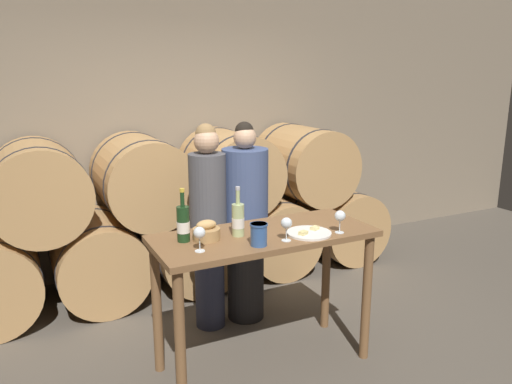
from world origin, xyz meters
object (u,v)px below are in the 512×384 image
at_px(wine_bottle_red, 183,224).
at_px(wine_glass_left, 286,224).
at_px(cheese_plate, 309,233).
at_px(wine_glass_center, 340,217).
at_px(person_left, 208,225).
at_px(blue_crock, 259,234).
at_px(person_right, 245,223).
at_px(tasting_table, 264,256).
at_px(wine_glass_far_left, 199,233).
at_px(wine_bottle_white, 238,220).
at_px(bread_basket, 206,232).

distance_m(wine_bottle_red, wine_glass_left, 0.64).
xyz_separation_m(cheese_plate, wine_glass_center, (0.19, -0.07, 0.10)).
xyz_separation_m(person_left, blue_crock, (-0.00, -0.87, 0.19)).
bearing_deg(person_left, person_right, -0.04).
height_order(tasting_table, wine_glass_far_left, wine_glass_far_left).
bearing_deg(wine_bottle_white, bread_basket, 175.11).
bearing_deg(wine_bottle_white, blue_crock, -80.91).
height_order(blue_crock, wine_glass_far_left, wine_glass_far_left).
bearing_deg(wine_glass_left, wine_glass_far_left, 173.52).
xyz_separation_m(bread_basket, wine_glass_left, (0.44, -0.24, 0.06)).
height_order(person_left, blue_crock, person_left).
relative_size(person_left, person_right, 1.00).
distance_m(wine_bottle_red, bread_basket, 0.16).
xyz_separation_m(person_right, wine_glass_left, (-0.13, -0.87, 0.25)).
bearing_deg(person_right, wine_bottle_red, -139.89).
distance_m(wine_glass_left, wine_glass_center, 0.39).
relative_size(blue_crock, bread_basket, 0.80).
xyz_separation_m(bread_basket, wine_glass_center, (0.83, -0.26, 0.06)).
bearing_deg(wine_glass_left, wine_bottle_white, 135.48).
relative_size(tasting_table, cheese_plate, 5.03).
xyz_separation_m(wine_bottle_red, wine_bottle_white, (0.35, -0.05, -0.01)).
relative_size(person_left, wine_bottle_red, 4.79).
distance_m(tasting_table, wine_glass_left, 0.34).
height_order(wine_bottle_red, wine_glass_far_left, wine_bottle_red).
bearing_deg(wine_glass_far_left, person_left, 65.84).
distance_m(wine_bottle_white, bread_basket, 0.22).
distance_m(person_right, wine_glass_far_left, 1.08).
bearing_deg(bread_basket, wine_glass_far_left, -121.70).
bearing_deg(wine_bottle_red, wine_glass_far_left, -82.67).
bearing_deg(person_right, wine_bottle_white, -118.75).
distance_m(wine_bottle_white, wine_glass_far_left, 0.36).
height_order(wine_bottle_red, wine_bottle_white, wine_bottle_red).
bearing_deg(bread_basket, wine_glass_center, -17.41).
relative_size(person_left, cheese_plate, 5.54).
bearing_deg(wine_bottle_white, wine_bottle_red, 171.36).
distance_m(tasting_table, blue_crock, 0.34).
relative_size(wine_bottle_white, cheese_plate, 1.11).
xyz_separation_m(person_left, wine_glass_center, (0.58, -0.89, 0.23)).
xyz_separation_m(cheese_plate, wine_glass_far_left, (-0.75, 0.02, 0.10)).
xyz_separation_m(person_left, wine_glass_far_left, (-0.36, -0.81, 0.23)).
relative_size(bread_basket, wine_glass_center, 1.15).
distance_m(wine_bottle_red, cheese_plate, 0.81).
xyz_separation_m(person_right, wine_bottle_white, (-0.35, -0.64, 0.25)).
height_order(tasting_table, wine_bottle_red, wine_bottle_red).
relative_size(tasting_table, wine_glass_far_left, 9.70).
bearing_deg(wine_bottle_red, person_left, 56.65).
bearing_deg(wine_bottle_red, blue_crock, -35.81).
height_order(blue_crock, cheese_plate, blue_crock).
xyz_separation_m(wine_glass_left, wine_glass_center, (0.39, -0.02, 0.00)).
bearing_deg(wine_glass_center, bread_basket, 162.59).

